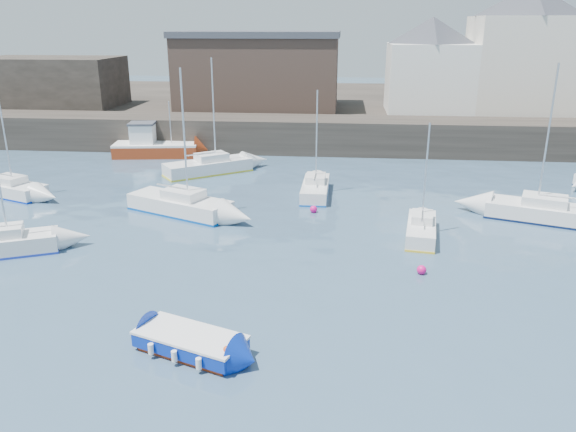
# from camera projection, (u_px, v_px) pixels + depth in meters

# --- Properties ---
(water) EXTENTS (220.00, 220.00, 0.00)m
(water) POSITION_uv_depth(u_px,v_px,m) (253.00, 374.00, 18.81)
(water) COLOR #2D4760
(water) RESTS_ON ground
(quay_wall) EXTENTS (90.00, 5.00, 3.00)m
(quay_wall) POSITION_uv_depth(u_px,v_px,m) (312.00, 135.00, 51.26)
(quay_wall) COLOR #28231E
(quay_wall) RESTS_ON ground
(land_strip) EXTENTS (90.00, 32.00, 2.80)m
(land_strip) POSITION_uv_depth(u_px,v_px,m) (321.00, 108.00, 68.23)
(land_strip) COLOR #28231E
(land_strip) RESTS_ON ground
(bldg_east_a) EXTENTS (13.36, 13.36, 11.80)m
(bldg_east_a) POSITION_uv_depth(u_px,v_px,m) (526.00, 49.00, 53.64)
(bldg_east_a) COLOR beige
(bldg_east_a) RESTS_ON land_strip
(bldg_east_d) EXTENTS (11.14, 11.14, 8.95)m
(bldg_east_d) POSITION_uv_depth(u_px,v_px,m) (430.00, 64.00, 54.46)
(bldg_east_d) COLOR white
(bldg_east_d) RESTS_ON land_strip
(warehouse) EXTENTS (16.40, 10.40, 7.60)m
(warehouse) POSITION_uv_depth(u_px,v_px,m) (259.00, 70.00, 57.67)
(warehouse) COLOR #3D2D26
(warehouse) RESTS_ON land_strip
(bldg_west) EXTENTS (14.00, 8.00, 5.00)m
(bldg_west) POSITION_uv_depth(u_px,v_px,m) (52.00, 82.00, 59.17)
(bldg_west) COLOR #353028
(bldg_west) RESTS_ON land_strip
(blue_dinghy) EXTENTS (4.34, 3.01, 0.76)m
(blue_dinghy) POSITION_uv_depth(u_px,v_px,m) (190.00, 342.00, 19.91)
(blue_dinghy) COLOR maroon
(blue_dinghy) RESTS_ON ground
(fishing_boat) EXTENTS (7.56, 3.68, 4.81)m
(fishing_boat) POSITION_uv_depth(u_px,v_px,m) (153.00, 146.00, 49.38)
(fishing_boat) COLOR maroon
(fishing_boat) RESTS_ON ground
(sailboat_b) EXTENTS (7.12, 4.82, 8.79)m
(sailboat_b) POSITION_uv_depth(u_px,v_px,m) (180.00, 204.00, 34.54)
(sailboat_b) COLOR white
(sailboat_b) RESTS_ON ground
(sailboat_c) EXTENTS (2.18, 4.89, 6.22)m
(sailboat_c) POSITION_uv_depth(u_px,v_px,m) (421.00, 229.00, 30.74)
(sailboat_c) COLOR white
(sailboat_c) RESTS_ON ground
(sailboat_d) EXTENTS (7.47, 4.58, 9.09)m
(sailboat_d) POSITION_uv_depth(u_px,v_px,m) (549.00, 212.00, 33.19)
(sailboat_d) COLOR white
(sailboat_d) RESTS_ON ground
(sailboat_e) EXTENTS (6.24, 3.95, 7.66)m
(sailboat_e) POSITION_uv_depth(u_px,v_px,m) (8.00, 188.00, 38.25)
(sailboat_e) COLOR white
(sailboat_e) RESTS_ON ground
(sailboat_f) EXTENTS (1.79, 5.41, 7.02)m
(sailboat_f) POSITION_uv_depth(u_px,v_px,m) (315.00, 188.00, 38.25)
(sailboat_f) COLOR white
(sailboat_f) RESTS_ON ground
(sailboat_h) EXTENTS (6.76, 5.78, 8.75)m
(sailboat_h) POSITION_uv_depth(u_px,v_px,m) (208.00, 166.00, 43.75)
(sailboat_h) COLOR white
(sailboat_h) RESTS_ON ground
(buoy_near) EXTENTS (0.35, 0.35, 0.35)m
(buoy_near) POSITION_uv_depth(u_px,v_px,m) (191.00, 329.00, 21.58)
(buoy_near) COLOR #E60E75
(buoy_near) RESTS_ON ground
(buoy_mid) EXTENTS (0.45, 0.45, 0.45)m
(buoy_mid) POSITION_uv_depth(u_px,v_px,m) (421.00, 274.00, 26.33)
(buoy_mid) COLOR #E60E75
(buoy_mid) RESTS_ON ground
(buoy_far) EXTENTS (0.46, 0.46, 0.46)m
(buoy_far) POSITION_uv_depth(u_px,v_px,m) (313.00, 212.00, 34.89)
(buoy_far) COLOR #E60E75
(buoy_far) RESTS_ON ground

